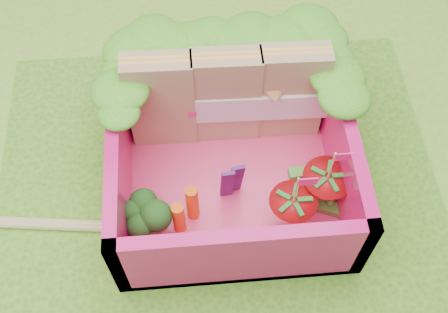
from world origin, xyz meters
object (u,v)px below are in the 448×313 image
strawberry_right (324,189)px  chopsticks (33,223)px  sandwich_stack (227,97)px  broccoli (149,215)px  strawberry_left (291,211)px  bento_box (231,154)px

strawberry_right → chopsticks: strawberry_right is taller
sandwich_stack → strawberry_right: bearing=-47.3°
sandwich_stack → broccoli: sandwich_stack is taller
sandwich_stack → strawberry_left: sandwich_stack is taller
bento_box → broccoli: bento_box is taller
strawberry_right → broccoli: bearing=-174.5°
broccoli → strawberry_right: 0.97m
chopsticks → bento_box: bearing=10.7°
sandwich_stack → broccoli: (-0.47, -0.63, -0.16)m
bento_box → sandwich_stack: bearing=89.2°
sandwich_stack → broccoli: bearing=-126.8°
bento_box → strawberry_left: (0.30, -0.34, -0.09)m
bento_box → chopsticks: bearing=-169.3°
bento_box → chopsticks: (-1.14, -0.22, -0.25)m
broccoli → strawberry_left: strawberry_left is taller
bento_box → chopsticks: size_ratio=0.57×
broccoli → strawberry_right: bearing=5.5°
strawberry_left → chopsticks: bearing=175.1°
sandwich_stack → chopsticks: sandwich_stack is taller
strawberry_left → bento_box: bearing=131.3°
strawberry_right → sandwich_stack: bearing=132.7°
broccoli → strawberry_left: 0.77m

